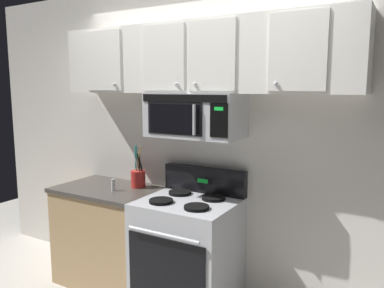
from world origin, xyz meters
TOP-DOWN VIEW (x-y plane):
  - back_wall at (0.00, 0.79)m, footprint 5.20×0.10m
  - stove_range at (0.00, 0.42)m, footprint 0.76×0.69m
  - over_range_microwave at (-0.00, 0.54)m, footprint 0.76×0.43m
  - upper_cabinets at (-0.00, 0.57)m, footprint 2.50×0.36m
  - counter_segment at (-0.84, 0.43)m, footprint 0.93×0.65m
  - utensil_crock_red at (-0.61, 0.57)m, footprint 0.14×0.13m
  - salt_shaker at (-0.72, 0.36)m, footprint 0.04×0.04m

SIDE VIEW (x-z plane):
  - counter_segment at x=-0.84m, z-range 0.00..0.90m
  - stove_range at x=0.00m, z-range -0.09..1.03m
  - salt_shaker at x=-0.72m, z-range 0.90..1.00m
  - utensil_crock_red at x=-0.61m, z-range 0.80..1.19m
  - back_wall at x=0.00m, z-range 0.00..2.70m
  - over_range_microwave at x=0.00m, z-range 1.40..1.75m
  - upper_cabinets at x=0.00m, z-range 1.75..2.30m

